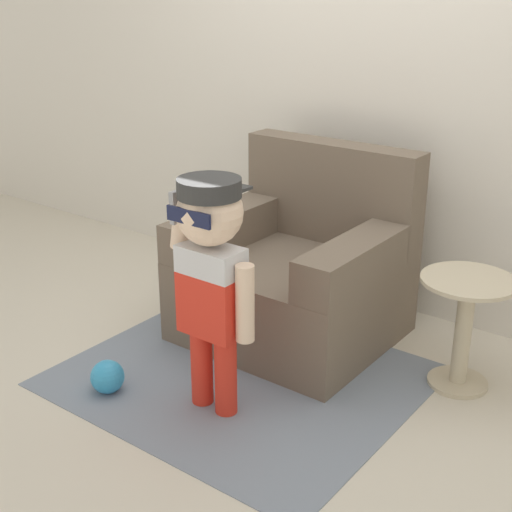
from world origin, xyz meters
name	(u,v)px	position (x,y,z in m)	size (l,w,h in m)	color
ground_plane	(298,346)	(0.00, 0.00, 0.00)	(10.00, 10.00, 0.00)	beige
wall_back	(385,62)	(0.00, 0.74, 1.30)	(10.00, 0.05, 2.60)	silver
armchair	(297,273)	(-0.10, 0.13, 0.32)	(0.96, 0.88, 0.93)	#6B5B4C
person_child	(211,261)	(0.02, -0.66, 0.67)	(0.41, 0.31, 1.00)	red
side_table	(464,322)	(0.77, 0.13, 0.31)	(0.41, 0.41, 0.51)	beige
rug	(241,376)	(-0.04, -0.40, 0.00)	(1.51, 1.31, 0.01)	gray
toy_ball	(107,377)	(-0.43, -0.85, 0.07)	(0.15, 0.15, 0.15)	#3399D1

